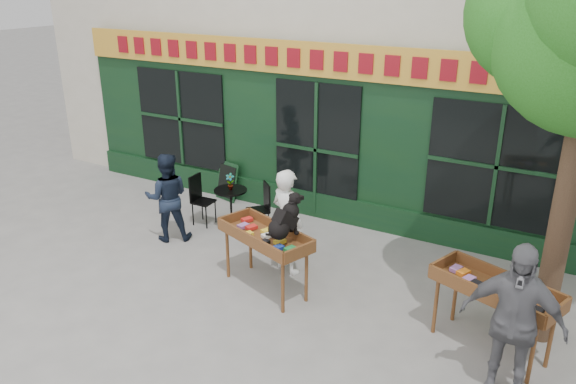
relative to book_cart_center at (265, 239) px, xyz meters
name	(u,v)px	position (x,y,z in m)	size (l,w,h in m)	color
ground	(250,267)	(-0.57, 0.44, -0.82)	(80.00, 80.00, 0.00)	slate
book_cart_center	(265,239)	(0.00, 0.00, 0.00)	(1.62, 1.08, 0.99)	brown
dog	(284,215)	(0.35, -0.05, 0.47)	(0.34, 0.60, 0.60)	black
woman	(287,221)	(0.00, 0.65, 0.02)	(0.62, 0.40, 1.69)	white
book_cart_right	(495,292)	(3.18, 0.13, 0.00)	(1.62, 1.09, 0.99)	brown
man_right	(512,322)	(3.48, -0.62, 0.12)	(1.10, 0.46, 1.88)	#5A595E
bistro_table	(231,201)	(-1.67, 1.51, -0.28)	(0.60, 0.60, 0.76)	black
bistro_chair_left	(199,195)	(-2.31, 1.41, -0.26)	(0.38, 0.38, 0.95)	black
bistro_chair_right	(263,204)	(-1.06, 1.63, -0.26)	(0.51, 0.51, 0.95)	black
potted_plant	(230,182)	(-1.67, 1.51, 0.10)	(0.16, 0.11, 0.31)	gray
man_left	(167,197)	(-2.37, 0.61, -0.03)	(0.77, 0.60, 1.58)	black
chalkboard	(227,181)	(-2.56, 2.63, -0.42)	(0.59, 0.31, 0.79)	black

